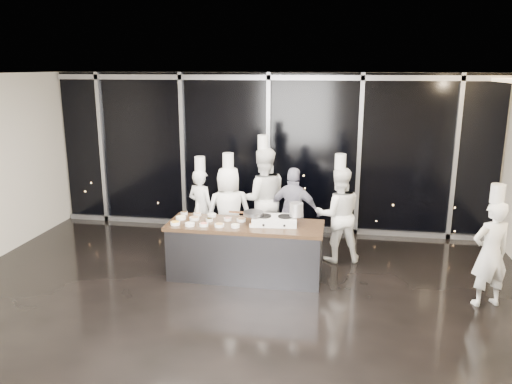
{
  "coord_description": "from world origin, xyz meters",
  "views": [
    {
      "loc": [
        1.43,
        -6.47,
        3.31
      ],
      "look_at": [
        0.12,
        1.2,
        1.35
      ],
      "focal_mm": 35.0,
      "sensor_mm": 36.0,
      "label": 1
    }
  ],
  "objects_px": {
    "guest": "(294,212)",
    "chef_right": "(338,214)",
    "chef_side": "(490,252)",
    "stove": "(275,220)",
    "chef_far_left": "(201,208)",
    "chef_center": "(263,198)",
    "stock_pot": "(296,209)",
    "chef_left": "(229,212)",
    "demo_counter": "(245,250)",
    "frying_pan": "(253,213)"
  },
  "relations": [
    {
      "from": "demo_counter",
      "to": "chef_far_left",
      "type": "relative_size",
      "value": 1.41
    },
    {
      "from": "stove",
      "to": "stock_pot",
      "type": "distance_m",
      "value": 0.38
    },
    {
      "from": "chef_center",
      "to": "chef_side",
      "type": "distance_m",
      "value": 3.91
    },
    {
      "from": "frying_pan",
      "to": "chef_left",
      "type": "xyz_separation_m",
      "value": [
        -0.57,
        0.77,
        -0.23
      ]
    },
    {
      "from": "frying_pan",
      "to": "chef_side",
      "type": "bearing_deg",
      "value": -11.65
    },
    {
      "from": "chef_center",
      "to": "stock_pot",
      "type": "bearing_deg",
      "value": 103.24
    },
    {
      "from": "demo_counter",
      "to": "frying_pan",
      "type": "bearing_deg",
      "value": 16.11
    },
    {
      "from": "chef_far_left",
      "to": "guest",
      "type": "relative_size",
      "value": 1.09
    },
    {
      "from": "frying_pan",
      "to": "stock_pot",
      "type": "distance_m",
      "value": 0.68
    },
    {
      "from": "stock_pot",
      "to": "stove",
      "type": "bearing_deg",
      "value": -173.8
    },
    {
      "from": "stove",
      "to": "chef_side",
      "type": "height_order",
      "value": "chef_side"
    },
    {
      "from": "guest",
      "to": "chef_right",
      "type": "bearing_deg",
      "value": -178.61
    },
    {
      "from": "chef_left",
      "to": "chef_center",
      "type": "distance_m",
      "value": 0.77
    },
    {
      "from": "chef_left",
      "to": "chef_center",
      "type": "relative_size",
      "value": 0.88
    },
    {
      "from": "chef_right",
      "to": "stock_pot",
      "type": "bearing_deg",
      "value": 40.48
    },
    {
      "from": "stove",
      "to": "chef_right",
      "type": "relative_size",
      "value": 0.38
    },
    {
      "from": "chef_far_left",
      "to": "stock_pot",
      "type": "bearing_deg",
      "value": 175.72
    },
    {
      "from": "chef_right",
      "to": "chef_side",
      "type": "relative_size",
      "value": 1.07
    },
    {
      "from": "chef_center",
      "to": "guest",
      "type": "distance_m",
      "value": 0.67
    },
    {
      "from": "chef_far_left",
      "to": "frying_pan",
      "type": "bearing_deg",
      "value": 161.76
    },
    {
      "from": "chef_far_left",
      "to": "chef_side",
      "type": "height_order",
      "value": "chef_side"
    },
    {
      "from": "demo_counter",
      "to": "chef_left",
      "type": "height_order",
      "value": "chef_left"
    },
    {
      "from": "frying_pan",
      "to": "stock_pot",
      "type": "xyz_separation_m",
      "value": [
        0.68,
        0.06,
        0.08
      ]
    },
    {
      "from": "stock_pot",
      "to": "chef_far_left",
      "type": "height_order",
      "value": "chef_far_left"
    },
    {
      "from": "chef_far_left",
      "to": "stove",
      "type": "bearing_deg",
      "value": 169.62
    },
    {
      "from": "stove",
      "to": "chef_side",
      "type": "relative_size",
      "value": 0.41
    },
    {
      "from": "chef_left",
      "to": "chef_side",
      "type": "xyz_separation_m",
      "value": [
        4.01,
        -1.18,
        -0.04
      ]
    },
    {
      "from": "guest",
      "to": "chef_side",
      "type": "xyz_separation_m",
      "value": [
        2.9,
        -1.49,
        -0.01
      ]
    },
    {
      "from": "stock_pot",
      "to": "guest",
      "type": "xyz_separation_m",
      "value": [
        -0.13,
        1.03,
        -0.35
      ]
    },
    {
      "from": "demo_counter",
      "to": "chef_side",
      "type": "xyz_separation_m",
      "value": [
        3.56,
        -0.37,
        0.34
      ]
    },
    {
      "from": "stove",
      "to": "chef_center",
      "type": "bearing_deg",
      "value": 101.81
    },
    {
      "from": "chef_right",
      "to": "demo_counter",
      "type": "bearing_deg",
      "value": 20.9
    },
    {
      "from": "demo_counter",
      "to": "chef_right",
      "type": "distance_m",
      "value": 1.79
    },
    {
      "from": "chef_left",
      "to": "chef_side",
      "type": "height_order",
      "value": "chef_left"
    },
    {
      "from": "stove",
      "to": "chef_far_left",
      "type": "distance_m",
      "value": 1.85
    },
    {
      "from": "chef_side",
      "to": "chef_far_left",
      "type": "bearing_deg",
      "value": -38.11
    },
    {
      "from": "stove",
      "to": "chef_center",
      "type": "xyz_separation_m",
      "value": [
        -0.39,
        1.31,
        -0.01
      ]
    },
    {
      "from": "chef_side",
      "to": "demo_counter",
      "type": "bearing_deg",
      "value": -26.09
    },
    {
      "from": "stock_pot",
      "to": "chef_center",
      "type": "height_order",
      "value": "chef_center"
    },
    {
      "from": "guest",
      "to": "stove",
      "type": "bearing_deg",
      "value": 90.53
    },
    {
      "from": "frying_pan",
      "to": "guest",
      "type": "relative_size",
      "value": 0.35
    },
    {
      "from": "stock_pot",
      "to": "chef_far_left",
      "type": "xyz_separation_m",
      "value": [
        -1.83,
        1.03,
        -0.36
      ]
    },
    {
      "from": "frying_pan",
      "to": "demo_counter",
      "type": "bearing_deg",
      "value": -168.8
    },
    {
      "from": "stove",
      "to": "chef_far_left",
      "type": "xyz_separation_m",
      "value": [
        -1.5,
        1.06,
        -0.18
      ]
    },
    {
      "from": "chef_far_left",
      "to": "chef_left",
      "type": "xyz_separation_m",
      "value": [
        0.59,
        -0.32,
        0.05
      ]
    },
    {
      "from": "stove",
      "to": "stock_pot",
      "type": "relative_size",
      "value": 3.43
    },
    {
      "from": "demo_counter",
      "to": "chef_far_left",
      "type": "bearing_deg",
      "value": 132.83
    },
    {
      "from": "stove",
      "to": "frying_pan",
      "type": "relative_size",
      "value": 1.28
    },
    {
      "from": "demo_counter",
      "to": "chef_center",
      "type": "bearing_deg",
      "value": 87.28
    },
    {
      "from": "chef_right",
      "to": "chef_side",
      "type": "distance_m",
      "value": 2.51
    }
  ]
}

